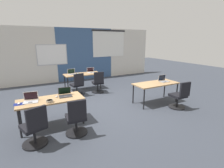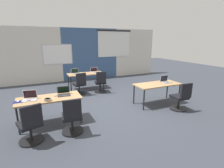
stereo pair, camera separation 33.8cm
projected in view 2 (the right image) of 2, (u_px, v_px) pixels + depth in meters
The scene contains 21 objects.
ground_plane at pixel (104, 105), 5.73m from camera, with size 24.00×24.00×0.00m.
back_wall_assembly at pixel (76, 54), 9.08m from camera, with size 10.00×0.27×2.80m.
desk_near_left at pixel (49, 100), 4.34m from camera, with size 1.60×0.70×0.72m.
desk_near_right at pixel (157, 85), 5.72m from camera, with size 1.60×0.70×0.72m.
desk_far_center at pixel (86, 75), 7.50m from camera, with size 1.60×0.70×0.72m.
laptop_far_right at pixel (94, 71), 7.74m from camera, with size 0.37×0.35×0.23m.
chair_far_right at pixel (101, 84), 7.05m from camera, with size 0.52×0.57×0.92m.
laptop_far_left at pixel (75, 73), 7.37m from camera, with size 0.34×0.29×0.23m.
mousepad_far_left at pixel (81, 73), 7.47m from camera, with size 0.22×0.19×0.00m.
mouse_far_left at pixel (81, 73), 7.46m from camera, with size 0.06×0.10×0.03m.
chair_far_left at pixel (80, 86), 6.76m from camera, with size 0.52×0.57×0.92m.
laptop_near_left_inner at pixel (64, 93), 4.53m from camera, with size 0.35×0.33×0.23m.
mouse_near_left_inner at pixel (55, 95), 4.45m from camera, with size 0.07×0.11×0.03m.
chair_near_left_inner at pixel (72, 119), 3.90m from camera, with size 0.52×0.56×0.92m.
laptop_near_right_end at pixel (166, 81), 5.89m from camera, with size 0.33×0.27×0.24m.
chair_near_right_end at pixel (181, 99), 5.24m from camera, with size 0.52×0.55×0.92m.
laptop_near_left_end at pixel (30, 98), 4.16m from camera, with size 0.37×0.32×0.24m.
mousepad_near_left_end at pixel (18, 102), 4.02m from camera, with size 0.22×0.19×0.00m.
mouse_near_left_end at pixel (18, 101), 4.02m from camera, with size 0.06×0.10×0.03m.
chair_near_left_end at pixel (31, 127), 3.55m from camera, with size 0.56×0.61×0.92m.
snack_bowl at pixel (48, 99), 4.09m from camera, with size 0.18×0.18×0.06m.
Camera 2 is at (-1.92, -5.00, 2.17)m, focal length 26.69 mm.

